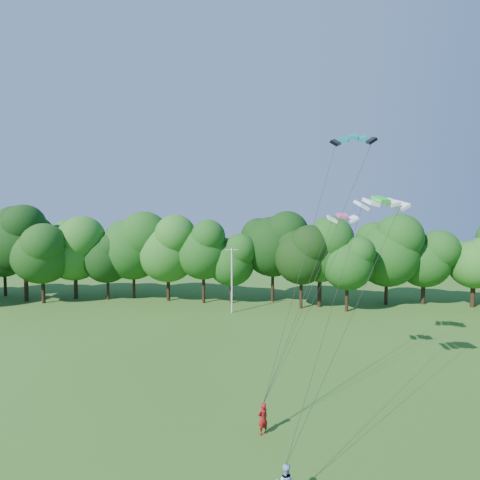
# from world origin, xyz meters

# --- Properties ---
(utility_pole) EXTENTS (1.50, 0.60, 7.81)m
(utility_pole) POSITION_xyz_m (-2.70, 31.35, 4.02)
(utility_pole) COLOR silver
(utility_pole) RESTS_ON ground
(kite_flyer_left) EXTENTS (0.74, 0.71, 1.70)m
(kite_flyer_left) POSITION_xyz_m (2.57, 6.68, 0.85)
(kite_flyer_left) COLOR maroon
(kite_flyer_left) RESTS_ON ground
(kite_teal) EXTENTS (3.02, 1.75, 0.54)m
(kite_teal) POSITION_xyz_m (8.09, 13.40, 16.83)
(kite_teal) COLOR #04898F
(kite_teal) RESTS_ON ground
(kite_green) EXTENTS (3.20, 2.01, 0.51)m
(kite_green) POSITION_xyz_m (9.23, 10.50, 12.54)
(kite_green) COLOR green
(kite_green) RESTS_ON ground
(kite_pink) EXTENTS (2.09, 1.17, 0.36)m
(kite_pink) POSITION_xyz_m (7.45, 13.34, 11.60)
(kite_pink) COLOR #FF46A0
(kite_pink) RESTS_ON ground
(tree_back_west) EXTENTS (8.39, 8.39, 12.20)m
(tree_back_west) POSITION_xyz_m (-28.42, 33.28, 7.62)
(tree_back_west) COLOR #362915
(tree_back_west) RESTS_ON ground
(tree_back_center) EXTENTS (7.33, 7.33, 10.66)m
(tree_back_center) POSITION_xyz_m (5.63, 34.64, 6.65)
(tree_back_center) COLOR black
(tree_back_center) RESTS_ON ground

